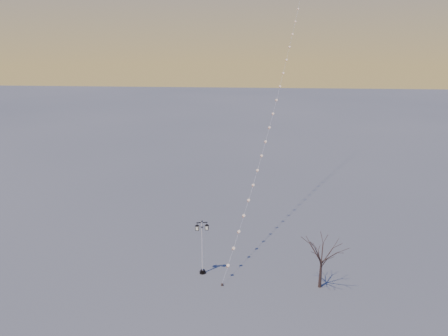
# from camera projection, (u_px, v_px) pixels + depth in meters

# --- Properties ---
(ground) EXTENTS (300.00, 300.00, 0.00)m
(ground) POSITION_uv_depth(u_px,v_px,m) (223.00, 295.00, 33.30)
(ground) COLOR #565757
(ground) RESTS_ON ground
(street_lamp) EXTENTS (1.17, 0.57, 4.65)m
(street_lamp) POSITION_uv_depth(u_px,v_px,m) (202.00, 244.00, 35.68)
(street_lamp) COLOR black
(street_lamp) RESTS_ON ground
(bare_tree) EXTENTS (2.44, 2.44, 4.05)m
(bare_tree) POSITION_uv_depth(u_px,v_px,m) (322.00, 254.00, 33.58)
(bare_tree) COLOR #35251F
(bare_tree) RESTS_ON ground
(kite_train) EXTENTS (9.87, 35.45, 32.63)m
(kite_train) POSITION_uv_depth(u_px,v_px,m) (281.00, 62.00, 46.35)
(kite_train) COLOR #362821
(kite_train) RESTS_ON ground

